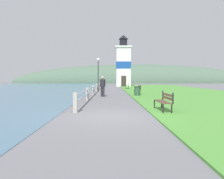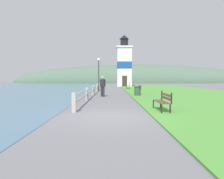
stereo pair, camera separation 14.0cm
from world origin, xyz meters
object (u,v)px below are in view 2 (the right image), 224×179
(park_bench_far, at_px, (128,85))
(trash_bin, at_px, (137,91))
(lamp_post, at_px, (98,68))
(park_bench_near, at_px, (163,100))
(lighthouse, at_px, (124,64))
(park_bench_midway, at_px, (138,89))
(person_strolling, at_px, (102,86))

(park_bench_far, distance_m, trash_bin, 13.01)
(park_bench_far, distance_m, lamp_post, 7.45)
(park_bench_near, relative_size, lamp_post, 0.43)
(park_bench_near, xyz_separation_m, lighthouse, (-0.09, 30.89, 3.64))
(park_bench_far, relative_size, lighthouse, 0.19)
(park_bench_midway, distance_m, person_strolling, 3.96)
(lamp_post, bearing_deg, park_bench_far, 55.74)
(park_bench_far, height_order, lighthouse, lighthouse)
(trash_bin, xyz_separation_m, lamp_post, (-3.78, 7.13, 2.31))
(park_bench_far, height_order, person_strolling, person_strolling)
(park_bench_near, xyz_separation_m, trash_bin, (-0.19, 8.78, -0.11))
(park_bench_midway, xyz_separation_m, lamp_post, (-4.07, 5.43, 2.20))
(park_bench_far, bearing_deg, park_bench_midway, 95.04)
(lighthouse, height_order, person_strolling, lighthouse)
(park_bench_near, bearing_deg, lighthouse, -91.30)
(park_bench_midway, relative_size, lamp_post, 0.44)
(park_bench_midway, relative_size, person_strolling, 1.02)
(park_bench_midway, distance_m, park_bench_far, 11.31)
(lighthouse, distance_m, trash_bin, 22.43)
(park_bench_near, relative_size, park_bench_midway, 0.97)
(park_bench_far, xyz_separation_m, lighthouse, (-0.13, 9.11, 3.64))
(park_bench_near, distance_m, lighthouse, 31.11)
(trash_bin, bearing_deg, park_bench_midway, 80.20)
(person_strolling, xyz_separation_m, lamp_post, (-0.79, 7.62, 1.80))
(person_strolling, height_order, trash_bin, person_strolling)
(park_bench_midway, height_order, lighthouse, lighthouse)
(park_bench_far, distance_m, person_strolling, 13.88)
(park_bench_near, relative_size, trash_bin, 2.03)
(lighthouse, bearing_deg, park_bench_near, -89.83)
(lighthouse, relative_size, lamp_post, 2.43)
(park_bench_far, bearing_deg, person_strolling, 81.30)
(park_bench_near, bearing_deg, trash_bin, -90.25)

